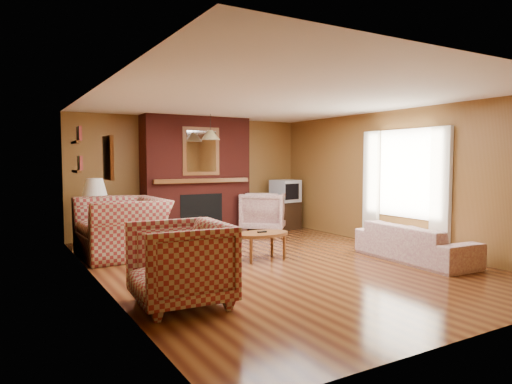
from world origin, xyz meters
TOP-DOWN VIEW (x-y plane):
  - floor at (0.00, 0.00)m, footprint 6.50×6.50m
  - ceiling at (0.00, 0.00)m, footprint 6.50×6.50m
  - wall_back at (0.00, 3.25)m, footprint 6.50×0.00m
  - wall_front at (0.00, -3.25)m, footprint 6.50×0.00m
  - wall_left at (-2.50, 0.00)m, footprint 0.00×6.50m
  - wall_right at (2.50, 0.00)m, footprint 0.00×6.50m
  - fireplace at (0.00, 2.98)m, footprint 2.20×0.82m
  - window_right at (2.45, -0.20)m, footprint 0.10×1.85m
  - bookshelf at (-2.44, 1.90)m, footprint 0.09×0.55m
  - botanical_print at (-2.47, -0.30)m, footprint 0.05×0.40m
  - pendant_light at (0.00, 2.30)m, footprint 0.36×0.36m
  - plaid_loveseat at (-1.85, 1.67)m, footprint 1.29×1.46m
  - plaid_armchair at (-1.95, -1.17)m, footprint 1.03×1.01m
  - floral_sofa at (1.90, -0.93)m, footprint 0.85×1.94m
  - floral_armchair at (1.42, 2.69)m, footprint 1.29×1.30m
  - coffee_table at (-0.05, 0.32)m, footprint 0.88×0.54m
  - side_table at (-2.10, 2.45)m, footprint 0.44×0.44m
  - table_lamp at (-2.10, 2.45)m, footprint 0.41×0.41m
  - tv_stand at (2.05, 2.80)m, footprint 0.56×0.51m
  - crt_tv at (2.05, 2.79)m, footprint 0.62×0.61m

SIDE VIEW (x-z plane):
  - floor at x=0.00m, z-range 0.00..0.00m
  - side_table at x=-2.10m, z-range 0.00..0.54m
  - floral_sofa at x=1.90m, z-range 0.00..0.55m
  - tv_stand at x=2.05m, z-range 0.00..0.60m
  - coffee_table at x=-0.05m, z-range 0.14..0.58m
  - floral_armchair at x=1.42m, z-range 0.00..0.85m
  - plaid_armchair at x=-1.95m, z-range 0.00..0.89m
  - plaid_loveseat at x=-1.85m, z-range 0.00..0.92m
  - crt_tv at x=2.05m, z-range 0.60..1.08m
  - table_lamp at x=-2.10m, z-range 0.58..1.25m
  - window_right at x=2.45m, z-range 0.13..2.13m
  - fireplace at x=0.00m, z-range -0.02..2.38m
  - wall_back at x=0.00m, z-range -2.05..4.45m
  - wall_front at x=0.00m, z-range -2.05..4.45m
  - wall_left at x=-2.50m, z-range -2.05..4.45m
  - wall_right at x=2.50m, z-range -2.05..4.45m
  - botanical_print at x=-2.47m, z-range 1.30..1.80m
  - bookshelf at x=-2.44m, z-range 1.31..2.02m
  - pendant_light at x=0.00m, z-range 1.76..2.24m
  - ceiling at x=0.00m, z-range 2.40..2.40m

